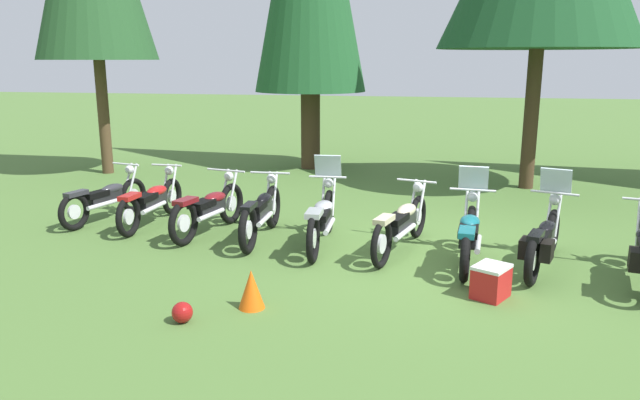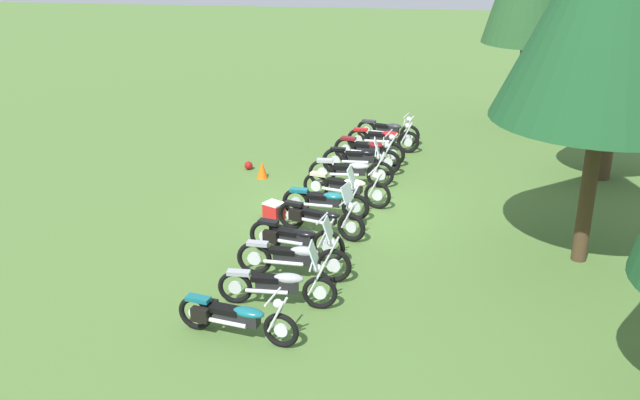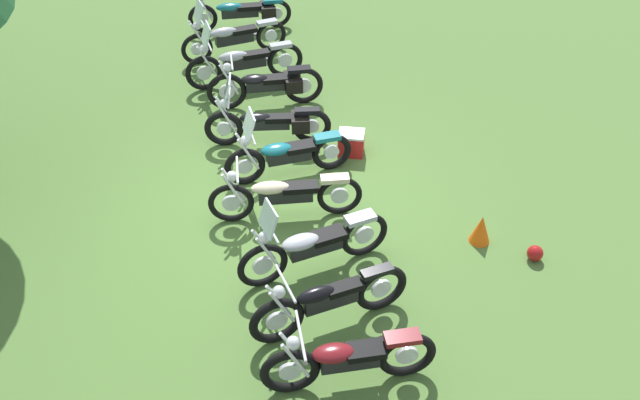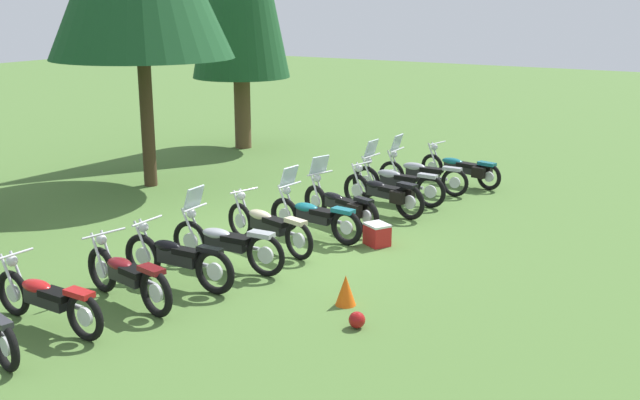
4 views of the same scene
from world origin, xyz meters
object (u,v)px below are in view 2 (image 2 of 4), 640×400
object	(u,v)px
motorcycle_4	(352,170)
motorcycle_6	(327,201)
motorcycle_3	(362,159)
traffic_cone	(262,170)
motorcycle_11	(234,316)
motorcycle_7	(319,217)
motorcycle_8	(295,238)
motorcycle_5	(347,187)
dropped_helmet	(249,165)
motorcycle_9	(295,257)
motorcycle_10	(279,284)
motorcycle_2	(369,149)
motorcycle_0	(388,130)
picnic_cooler	(274,211)
motorcycle_1	(383,138)

from	to	relation	value
motorcycle_4	motorcycle_6	bearing A→B (deg)	-102.37
motorcycle_3	traffic_cone	bearing A→B (deg)	-167.01
motorcycle_11	traffic_cone	world-z (taller)	motorcycle_11
motorcycle_7	motorcycle_11	size ratio (longest dim) A/B	0.94
motorcycle_8	traffic_cone	distance (m)	5.20
motorcycle_6	traffic_cone	size ratio (longest dim) A/B	4.57
motorcycle_3	motorcycle_8	size ratio (longest dim) A/B	1.03
motorcycle_5	dropped_helmet	world-z (taller)	motorcycle_5
motorcycle_9	motorcycle_10	bearing A→B (deg)	-92.21
motorcycle_11	dropped_helmet	distance (m)	9.08
motorcycle_2	motorcycle_5	bearing A→B (deg)	-83.92
motorcycle_0	motorcycle_3	distance (m)	3.23
motorcycle_8	picnic_cooler	world-z (taller)	motorcycle_8
motorcycle_11	motorcycle_9	bearing A→B (deg)	85.99
motorcycle_1	motorcycle_6	distance (m)	5.61
motorcycle_1	motorcycle_3	xyz separation A→B (m)	(2.20, -0.49, 0.02)
motorcycle_8	motorcycle_11	xyz separation A→B (m)	(3.35, -0.52, -0.03)
motorcycle_0	motorcycle_11	xyz separation A→B (m)	(12.10, -2.13, 0.01)
motorcycle_11	motorcycle_5	bearing A→B (deg)	91.09
motorcycle_11	picnic_cooler	distance (m)	5.41
motorcycle_7	dropped_helmet	distance (m)	5.08
motorcycle_2	motorcycle_4	xyz separation A→B (m)	(2.02, -0.33, 0.03)
motorcycle_9	dropped_helmet	world-z (taller)	motorcycle_9
motorcycle_0	traffic_cone	world-z (taller)	motorcycle_0
motorcycle_4	motorcycle_10	world-z (taller)	motorcycle_4
motorcycle_2	motorcycle_5	xyz separation A→B (m)	(3.29, -0.34, 0.00)
motorcycle_10	dropped_helmet	world-z (taller)	motorcycle_10
motorcycle_8	motorcycle_5	bearing A→B (deg)	88.90
motorcycle_2	traffic_cone	world-z (taller)	motorcycle_2
motorcycle_4	traffic_cone	size ratio (longest dim) A/B	4.87
motorcycle_7	motorcycle_5	bearing A→B (deg)	96.34
motorcycle_6	motorcycle_8	distance (m)	2.31
motorcycle_8	picnic_cooler	xyz separation A→B (m)	(-2.04, -0.86, -0.25)
motorcycle_6	motorcycle_7	size ratio (longest dim) A/B	1.01
motorcycle_3	motorcycle_10	size ratio (longest dim) A/B	0.97
motorcycle_7	motorcycle_10	world-z (taller)	motorcycle_7
motorcycle_1	motorcycle_7	bearing A→B (deg)	-97.45
motorcycle_8	motorcycle_6	bearing A→B (deg)	92.56
motorcycle_9	traffic_cone	size ratio (longest dim) A/B	5.03
motorcycle_1	motorcycle_7	xyz separation A→B (m)	(6.54, -1.13, 0.00)
motorcycle_11	motorcycle_8	bearing A→B (deg)	93.70
motorcycle_3	motorcycle_10	world-z (taller)	motorcycle_10
motorcycle_0	dropped_helmet	size ratio (longest dim) A/B	8.61
motorcycle_2	motorcycle_11	xyz separation A→B (m)	(9.90, -1.67, -0.02)
motorcycle_4	motorcycle_5	size ratio (longest dim) A/B	1.00
motorcycle_7	picnic_cooler	xyz separation A→B (m)	(-0.80, -1.23, -0.23)
picnic_cooler	motorcycle_7	bearing A→B (deg)	56.88
motorcycle_4	motorcycle_8	xyz separation A→B (m)	(4.52, -0.83, -0.02)
motorcycle_5	traffic_cone	size ratio (longest dim) A/B	4.89
motorcycle_8	motorcycle_11	bearing A→B (deg)	-85.85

